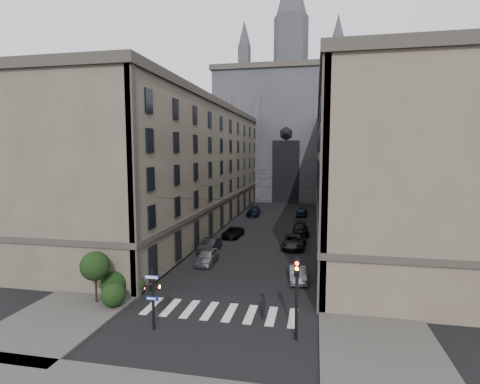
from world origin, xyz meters
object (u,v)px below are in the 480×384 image
Objects in this scene: car_right_midnear at (294,241)px; pedestrian at (263,304)px; car_left_near at (207,256)px; car_left_midfar at (233,232)px; pedestrian_signal_left at (153,295)px; car_right_near at (297,273)px; car_left_midnear at (210,246)px; traffic_light_right at (297,288)px; car_left_far at (254,212)px; car_right_midfar at (301,229)px; car_right_far at (302,212)px; gothic_tower at (290,126)px.

car_right_midnear is 2.88× the size of pedestrian.
car_right_midnear is at bearing 42.98° from car_left_near.
car_left_midfar is 24.74m from pedestrian.
pedestrian_signal_left is 14.23m from car_right_near.
car_right_near is 0.73× the size of car_right_midnear.
car_right_midnear is (9.36, 3.84, 0.01)m from car_left_midnear.
pedestrian_signal_left is 0.77× the size of traffic_light_right.
car_right_midfar is at bearing -59.91° from car_left_far.
traffic_light_right is 2.68× the size of pedestrian.
car_right_midfar is (8.88, 3.60, 0.10)m from car_left_midfar.
car_left_far reaches higher than car_right_midfar.
car_right_midnear is at bearing 71.25° from pedestrian_signal_left.
car_left_midnear is 0.88× the size of car_left_far.
car_left_near is 0.93× the size of car_left_midfar.
car_left_midnear is 7.93m from car_left_midfar.
car_left_near reaches higher than car_left_midfar.
car_right_far is (-1.31, 44.70, -2.53)m from traffic_light_right.
car_right_near is 2.11× the size of pedestrian.
car_left_midnear is 27.89m from car_right_far.
pedestrian_signal_left is 7.53m from pedestrian.
car_left_near is 0.95× the size of car_left_midnear.
gothic_tower is at bearing 92.23° from car_right_midfar.
gothic_tower reaches higher than car_right_midfar.
car_right_near is 0.92× the size of car_right_far.
car_left_midfar is 9.59m from car_right_midfar.
pedestrian_signal_left is at bearing -97.59° from car_right_far.
car_left_near is 2.29× the size of pedestrian.
car_left_near is (-4.20, -58.92, -17.04)m from gothic_tower.
car_right_midnear is (7.71, 22.73, -1.54)m from pedestrian_signal_left.
car_left_far reaches higher than car_right_far.
car_right_far reaches higher than car_left_midfar.
car_left_midnear is 17.82m from pedestrian.
car_right_far is (-0.88, 33.97, 0.08)m from car_right_near.
car_right_far is at bearing 85.36° from car_right_near.
car_right_midnear is at bearing -15.48° from pedestrian.
pedestrian_signal_left is at bearing -109.08° from car_right_midfar.
car_left_far is (-0.69, 44.06, -1.55)m from pedestrian_signal_left.
car_left_midnear is 12.90m from car_right_near.
car_left_far is at bearing 119.01° from car_right_midfar.
traffic_light_right is 1.11× the size of car_left_midnear.
car_right_far is at bearing -81.38° from gothic_tower.
pedestrian_signal_left reaches higher than car_right_midfar.
car_right_midnear is (8.41, -21.33, 0.01)m from car_left_far.
car_right_midnear is 1.26× the size of car_right_far.
car_left_near is at bearing -94.08° from gothic_tower.
car_right_far is at bearing -14.04° from pedestrian.
car_left_near is 11.73m from car_right_midnear.
traffic_light_right is (9.11, 0.42, 0.97)m from pedestrian_signal_left.
car_right_midnear is (8.40, -4.03, 0.12)m from car_left_midfar.
car_right_far reaches higher than car_left_near.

